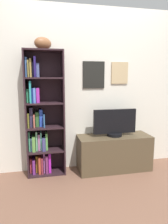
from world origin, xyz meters
The scene contains 6 objects.
ground centered at (0.00, 0.00, -0.02)m, with size 5.20×5.20×0.04m, color brown.
back_wall centered at (0.00, 1.13, 1.17)m, with size 4.80×0.08×2.34m.
bookshelf centered at (-0.75, 1.00, 0.77)m, with size 0.52×0.26×1.71m.
football centered at (-0.69, 0.97, 1.78)m, with size 0.24×0.15×0.15m, color brown.
tv_stand centered at (0.29, 0.89, 0.26)m, with size 1.06×0.40×0.51m.
television centered at (0.29, 0.90, 0.70)m, with size 0.63×0.22×0.39m.
Camera 1 is at (-0.74, -1.79, 1.35)m, focal length 32.43 mm.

